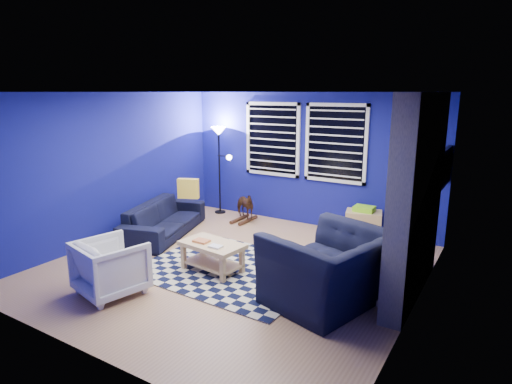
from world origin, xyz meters
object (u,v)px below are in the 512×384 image
at_px(tv, 444,168).
at_px(rocking_horse, 244,205).
at_px(coffee_table, 212,251).
at_px(sofa, 164,219).
at_px(floor_lamp, 220,143).
at_px(armchair_big, 329,269).
at_px(cabinet, 363,224).
at_px(armchair_bent, 111,267).

height_order(tv, rocking_horse, tv).
bearing_deg(coffee_table, sofa, 153.67).
relative_size(coffee_table, floor_lamp, 0.53).
height_order(coffee_table, floor_lamp, floor_lamp).
relative_size(armchair_big, coffee_table, 1.44).
height_order(rocking_horse, cabinet, rocking_horse).
bearing_deg(floor_lamp, sofa, -90.56).
relative_size(armchair_bent, cabinet, 1.14).
xyz_separation_m(rocking_horse, coffee_table, (0.94, -2.26, -0.02)).
bearing_deg(armchair_big, rocking_horse, -114.23).
distance_m(tv, rocking_horse, 3.72).
xyz_separation_m(tv, armchair_bent, (-3.30, -3.48, -1.05)).
bearing_deg(rocking_horse, floor_lamp, 93.95).
bearing_deg(armchair_big, armchair_bent, -48.22).
bearing_deg(armchair_big, sofa, -88.03).
xyz_separation_m(sofa, floor_lamp, (0.02, 1.68, 1.19)).
distance_m(armchair_bent, floor_lamp, 4.03).
bearing_deg(rocking_horse, cabinet, -61.47).
xyz_separation_m(armchair_big, rocking_horse, (-2.70, 2.29, -0.12)).
relative_size(sofa, floor_lamp, 1.11).
bearing_deg(armchair_bent, armchair_big, -140.74).
bearing_deg(cabinet, floor_lamp, 163.98).
height_order(sofa, floor_lamp, floor_lamp).
bearing_deg(rocking_horse, tv, -66.44).
bearing_deg(cabinet, coffee_table, -134.52).
relative_size(cabinet, floor_lamp, 0.38).
distance_m(sofa, coffee_table, 1.90).
distance_m(cabinet, floor_lamp, 3.32).
bearing_deg(tv, rocking_horse, -179.74).
distance_m(armchair_bent, rocking_horse, 3.48).
bearing_deg(cabinet, sofa, -167.30).
height_order(tv, sofa, tv).
relative_size(armchair_big, floor_lamp, 0.76).
xyz_separation_m(sofa, coffee_table, (1.70, -0.84, 0.02)).
bearing_deg(armchair_bent, coffee_table, -105.83).
distance_m(armchair_big, floor_lamp, 4.42).
distance_m(tv, armchair_bent, 4.91).
distance_m(armchair_big, rocking_horse, 3.55).
distance_m(rocking_horse, floor_lamp, 1.40).
relative_size(armchair_bent, rocking_horse, 1.25).
xyz_separation_m(armchair_big, coffee_table, (-1.77, 0.03, -0.14)).
bearing_deg(rocking_horse, sofa, 174.98).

